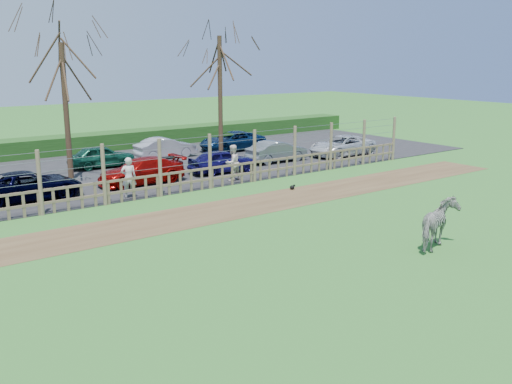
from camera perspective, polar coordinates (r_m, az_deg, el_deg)
ground at (r=18.33m, az=2.16°, el=-5.23°), size 120.00×120.00×0.00m
dirt_strip at (r=21.87m, az=-5.24°, el=-2.18°), size 34.00×2.80×0.01m
asphalt at (r=30.64m, az=-15.06°, el=1.94°), size 44.00×13.00×0.04m
hedge at (r=37.07m, az=-19.15°, el=4.41°), size 46.00×2.00×1.10m
fence at (r=24.66m, az=-9.53°, el=1.38°), size 30.16×0.16×2.50m
tree_mid at (r=28.48m, az=-18.69°, el=10.71°), size 4.80×4.80×6.83m
tree_right at (r=32.85m, az=-3.64°, el=12.28°), size 4.80×4.80×7.35m
zebra at (r=18.56m, az=17.88°, el=-3.12°), size 2.04×1.46×1.57m
visitor_a at (r=24.57m, az=-12.61°, el=1.43°), size 0.73×0.60×1.72m
visitor_b at (r=27.34m, az=-2.36°, el=2.94°), size 0.94×0.79×1.72m
crow at (r=25.76m, az=3.65°, el=0.48°), size 0.28×0.21×0.23m
car_2 at (r=25.48m, az=-21.77°, el=0.61°), size 4.38×2.13×1.20m
car_3 at (r=27.23m, az=-11.39°, el=2.08°), size 4.14×1.68×1.20m
car_4 at (r=29.35m, az=-3.42°, el=3.12°), size 3.59×1.60×1.20m
car_5 at (r=32.35m, az=2.11°, el=4.09°), size 3.64×1.27×1.20m
car_6 at (r=34.79m, az=8.60°, el=4.61°), size 4.33×2.03×1.20m
car_10 at (r=31.74m, az=-15.16°, el=3.46°), size 3.62×1.67×1.20m
car_11 at (r=34.06m, az=-9.05°, el=4.40°), size 3.65×1.29×1.20m
car_12 at (r=36.36m, az=-2.40°, el=5.12°), size 4.35×2.07×1.20m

